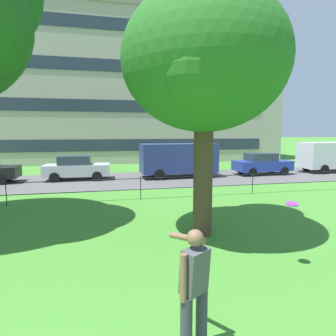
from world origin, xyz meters
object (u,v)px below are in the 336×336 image
Objects in this scene: tree_large_lawn at (208,61)px; apartment_building_background at (122,93)px; panel_van_left at (179,158)px; car_silver_far_left at (77,168)px; panel_van_center at (333,155)px; car_blue_right at (262,164)px; frisbee at (292,204)px; person_thrower at (194,289)px.

tree_large_lawn is 25.97m from apartment_building_background.
apartment_building_background is (-2.60, 15.16, 6.11)m from panel_van_left.
car_silver_far_left is 0.81× the size of panel_van_center.
panel_van_left is at bearing -3.43° from car_silver_far_left.
car_silver_far_left and car_blue_right have the same top height.
tree_large_lawn is at bearing 113.09° from frisbee.
car_silver_far_left is 12.70m from car_blue_right.
panel_van_left reaches higher than person_thrower.
panel_van_left is 12.10m from panel_van_center.
panel_van_left is at bearing 75.99° from person_thrower.
car_silver_far_left is 18.68m from panel_van_center.
panel_van_center is (14.08, 10.70, -3.72)m from tree_large_lawn.
person_thrower is at bearing -92.27° from apartment_building_background.
panel_van_left reaches higher than car_blue_right.
car_blue_right is 18.75m from apartment_building_background.
frisbee is at bearing -67.40° from car_silver_far_left.
car_blue_right is (6.12, -0.07, -0.49)m from panel_van_left.
car_blue_right reaches higher than frisbee.
frisbee is 18.54m from panel_van_center.
car_blue_right is 6.00m from panel_van_center.
tree_large_lawn is 1.38× the size of panel_van_left.
panel_van_center is 0.15× the size of apartment_building_background.
car_blue_right is at bearing -60.22° from apartment_building_background.
car_blue_right is (8.10, 10.62, -4.21)m from tree_large_lawn.
person_thrower is 22.02m from panel_van_center.
car_blue_right is at bearing -2.08° from car_silver_far_left.
apartment_building_background is (3.97, 14.77, 6.60)m from car_silver_far_left.
frisbee is at bearing -93.93° from panel_van_left.
apartment_building_background is at bearing 99.71° from panel_van_left.
frisbee is 0.07× the size of panel_van_center.
tree_large_lawn reaches higher than panel_van_center.
panel_van_left is at bearing 179.36° from car_blue_right.
panel_van_center is at bearing 45.44° from frisbee.
panel_van_center is (5.98, 0.08, 0.49)m from car_blue_right.
panel_van_center is (18.67, -0.39, 0.49)m from car_silver_far_left.
tree_large_lawn reaches higher than person_thrower.
tree_large_lawn is 18.07m from panel_van_center.
apartment_building_background is (1.20, 30.39, 6.43)m from person_thrower.
tree_large_lawn is at bearing -127.33° from car_blue_right.
person_thrower is at bearing -111.85° from tree_large_lawn.
car_silver_far_left is (-2.77, 15.62, -0.18)m from person_thrower.
person_thrower is (-1.82, -4.54, -4.03)m from tree_large_lawn.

